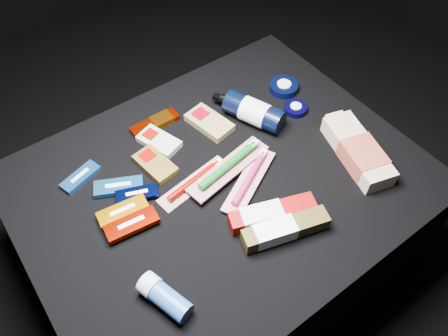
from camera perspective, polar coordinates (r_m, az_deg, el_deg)
ground at (r=1.44m, az=-0.25°, el=-10.85°), size 3.00×3.00×0.00m
cloth_table at (r=1.27m, az=-0.28°, el=-6.73°), size 0.98×0.78×0.40m
luna_bar_0 at (r=1.15m, az=-18.25°, el=-1.11°), size 0.11×0.07×0.01m
luna_bar_1 at (r=1.10m, az=-13.59°, el=-2.37°), size 0.13×0.09×0.02m
luna_bar_2 at (r=1.08m, az=-11.27°, el=-3.36°), size 0.11×0.07×0.01m
luna_bar_3 at (r=1.05m, az=-13.06°, el=-5.53°), size 0.12×0.06×0.02m
luna_bar_4 at (r=1.03m, az=-11.97°, el=-7.19°), size 0.13×0.06×0.02m
clif_bar_0 at (r=1.13m, az=-9.12°, el=0.61°), size 0.08×0.12×0.02m
clif_bar_1 at (r=1.18m, az=-8.65°, el=3.56°), size 0.09×0.13×0.02m
clif_bar_2 at (r=1.21m, az=-2.11°, el=6.08°), size 0.09×0.14×0.02m
power_bar at (r=1.23m, az=-8.73°, el=5.93°), size 0.14×0.04×0.02m
lotion_bottle at (r=1.21m, az=3.92°, el=7.33°), size 0.12×0.22×0.07m
cream_tin_upper at (r=1.33m, az=7.81°, el=10.42°), size 0.08×0.08×0.03m
cream_tin_lower at (r=1.27m, az=9.33°, el=7.68°), size 0.06×0.06×0.02m
bodywash_bottle at (r=1.17m, az=17.13°, el=2.04°), size 0.14×0.26×0.05m
deodorant_stick at (r=0.93m, az=-7.82°, el=-16.33°), size 0.08×0.13×0.05m
toothbrush_pack_0 at (r=1.09m, az=-3.80°, el=-1.76°), size 0.21×0.08×0.02m
toothbrush_pack_1 at (r=1.08m, az=3.39°, el=-1.38°), size 0.22×0.15×0.02m
toothbrush_pack_2 at (r=1.09m, az=0.71°, el=0.25°), size 0.25×0.10×0.03m
toothpaste_carton_red at (r=1.02m, az=5.85°, el=-6.06°), size 0.21×0.11×0.04m
toothpaste_carton_green at (r=1.00m, az=7.56°, el=-8.05°), size 0.21×0.10×0.04m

